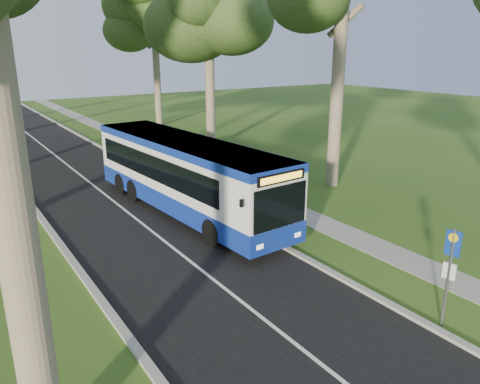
# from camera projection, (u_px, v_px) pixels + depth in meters

# --- Properties ---
(ground) EXTENTS (120.00, 120.00, 0.00)m
(ground) POSITION_uv_depth(u_px,v_px,m) (298.00, 256.00, 17.02)
(ground) COLOR #2E531A
(ground) RESTS_ON ground
(road) EXTENTS (7.00, 100.00, 0.02)m
(road) POSITION_uv_depth(u_px,v_px,m) (112.00, 200.00, 23.14)
(road) COLOR black
(road) RESTS_ON ground
(kerb_east) EXTENTS (0.25, 100.00, 0.12)m
(kerb_east) POSITION_uv_depth(u_px,v_px,m) (176.00, 188.00, 24.97)
(kerb_east) COLOR #9E9B93
(kerb_east) RESTS_ON ground
(kerb_west) EXTENTS (0.25, 100.00, 0.12)m
(kerb_west) POSITION_uv_depth(u_px,v_px,m) (37.00, 213.00, 21.28)
(kerb_west) COLOR #9E9B93
(kerb_west) RESTS_ON ground
(centre_line) EXTENTS (0.12, 100.00, 0.00)m
(centre_line) POSITION_uv_depth(u_px,v_px,m) (112.00, 200.00, 23.13)
(centre_line) COLOR white
(centre_line) RESTS_ON road
(footpath) EXTENTS (1.50, 100.00, 0.02)m
(footpath) POSITION_uv_depth(u_px,v_px,m) (224.00, 180.00, 26.56)
(footpath) COLOR gray
(footpath) RESTS_ON ground
(bus) EXTENTS (3.52, 12.82, 3.36)m
(bus) POSITION_uv_depth(u_px,v_px,m) (186.00, 176.00, 20.99)
(bus) COLOR white
(bus) RESTS_ON ground
(bus_stop_sign) EXTENTS (0.14, 0.39, 2.82)m
(bus_stop_sign) POSITION_uv_depth(u_px,v_px,m) (450.00, 268.00, 12.27)
(bus_stop_sign) COLOR gray
(bus_stop_sign) RESTS_ON ground
(bus_shelter) EXTENTS (1.74, 2.89, 2.38)m
(bus_shelter) POSITION_uv_depth(u_px,v_px,m) (250.00, 169.00, 22.43)
(bus_shelter) COLOR black
(bus_shelter) RESTS_ON ground
(litter_bin) EXTENTS (0.61, 0.61, 1.07)m
(litter_bin) POSITION_uv_depth(u_px,v_px,m) (228.00, 195.00, 22.22)
(litter_bin) COLOR black
(litter_bin) RESTS_ON ground
(tree_east_d) EXTENTS (5.20, 5.20, 13.45)m
(tree_east_d) POSITION_uv_depth(u_px,v_px,m) (154.00, 15.00, 42.15)
(tree_east_d) COLOR #7A6B56
(tree_east_d) RESTS_ON ground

